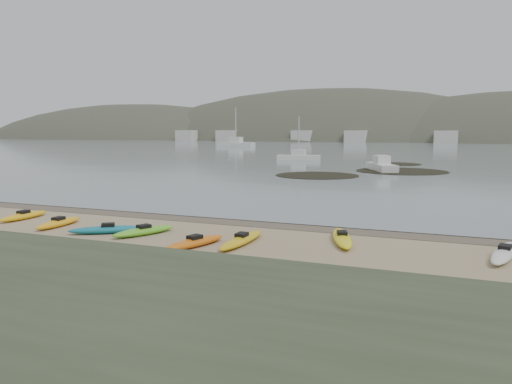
% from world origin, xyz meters
% --- Properties ---
extents(ground, '(600.00, 600.00, 0.00)m').
position_xyz_m(ground, '(0.00, 0.00, 0.00)').
color(ground, tan).
rests_on(ground, ground).
extents(wet_sand, '(60.00, 60.00, 0.00)m').
position_xyz_m(wet_sand, '(0.00, -0.30, 0.00)').
color(wet_sand, brown).
rests_on(wet_sand, ground).
extents(water, '(1200.00, 1200.00, 0.00)m').
position_xyz_m(water, '(0.00, 300.00, 0.01)').
color(water, slate).
rests_on(water, ground).
extents(kayaks, '(23.49, 6.40, 0.34)m').
position_xyz_m(kayaks, '(-0.78, -4.31, 0.17)').
color(kayaks, gold).
rests_on(kayaks, ground).
extents(kelp_mats, '(16.31, 26.60, 0.04)m').
position_xyz_m(kelp_mats, '(1.02, 32.64, 0.03)').
color(kelp_mats, black).
rests_on(kelp_mats, water).
extents(moored_boats, '(105.48, 76.14, 1.35)m').
position_xyz_m(moored_boats, '(-1.73, 78.47, 0.58)').
color(moored_boats, silver).
rests_on(moored_boats, ground).
extents(far_town, '(199.00, 5.00, 4.00)m').
position_xyz_m(far_town, '(6.00, 145.00, 2.00)').
color(far_town, beige).
rests_on(far_town, ground).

